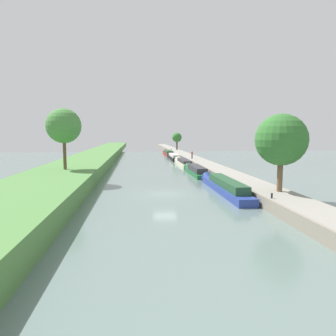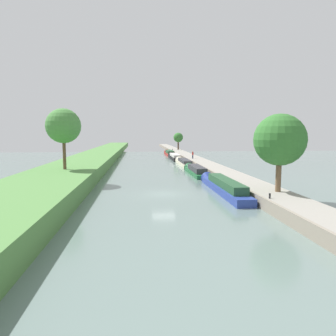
# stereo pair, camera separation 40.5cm
# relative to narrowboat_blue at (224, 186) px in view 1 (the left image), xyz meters

# --- Properties ---
(ground_plane) EXTENTS (160.00, 160.00, 0.00)m
(ground_plane) POSITION_rel_narrowboat_blue_xyz_m (-6.78, -0.63, -0.67)
(ground_plane) COLOR slate
(left_grassy_bank) EXTENTS (8.84, 260.00, 1.87)m
(left_grassy_bank) POSITION_rel_narrowboat_blue_xyz_m (-19.34, -0.63, 0.27)
(left_grassy_bank) COLOR #518442
(left_grassy_bank) RESTS_ON ground_plane
(right_towpath) EXTENTS (3.73, 260.00, 1.05)m
(right_towpath) POSITION_rel_narrowboat_blue_xyz_m (3.23, -0.63, -0.14)
(right_towpath) COLOR gray
(right_towpath) RESTS_ON ground_plane
(stone_quay) EXTENTS (0.25, 260.00, 1.10)m
(stone_quay) POSITION_rel_narrowboat_blue_xyz_m (1.24, -0.63, -0.12)
(stone_quay) COLOR gray
(stone_quay) RESTS_ON ground_plane
(narrowboat_blue) EXTENTS (1.84, 16.39, 2.09)m
(narrowboat_blue) POSITION_rel_narrowboat_blue_xyz_m (0.00, 0.00, 0.00)
(narrowboat_blue) COLOR #283D93
(narrowboat_blue) RESTS_ON ground_plane
(narrowboat_green) EXTENTS (1.96, 13.09, 2.06)m
(narrowboat_green) POSITION_rel_narrowboat_blue_xyz_m (-0.26, 15.93, -0.10)
(narrowboat_green) COLOR #1E6033
(narrowboat_green) RESTS_ON ground_plane
(narrowboat_cream) EXTENTS (2.03, 14.42, 1.93)m
(narrowboat_cream) POSITION_rel_narrowboat_blue_xyz_m (-0.09, 30.67, -0.14)
(narrowboat_cream) COLOR beige
(narrowboat_cream) RESTS_ON ground_plane
(narrowboat_black) EXTENTS (2.02, 15.22, 1.99)m
(narrowboat_black) POSITION_rel_narrowboat_blue_xyz_m (-0.32, 45.78, -0.08)
(narrowboat_black) COLOR black
(narrowboat_black) RESTS_ON ground_plane
(narrowboat_red) EXTENTS (2.18, 15.32, 2.17)m
(narrowboat_red) POSITION_rel_narrowboat_blue_xyz_m (-0.12, 61.85, -0.09)
(narrowboat_red) COLOR maroon
(narrowboat_red) RESTS_ON ground_plane
(tree_rightbank_near) EXTENTS (4.88, 4.88, 7.38)m
(tree_rightbank_near) POSITION_rel_narrowboat_blue_xyz_m (3.76, -5.87, 5.29)
(tree_rightbank_near) COLOR brown
(tree_rightbank_near) RESTS_ON right_towpath
(tree_rightbank_midnear) EXTENTS (3.23, 3.23, 5.77)m
(tree_rightbank_midnear) POSITION_rel_narrowboat_blue_xyz_m (3.96, 72.14, 4.47)
(tree_rightbank_midnear) COLOR #4C3828
(tree_rightbank_midnear) RESTS_ON right_towpath
(tree_leftbank_downstream) EXTENTS (4.51, 4.51, 7.93)m
(tree_leftbank_downstream) POSITION_rel_narrowboat_blue_xyz_m (-19.14, 7.86, 6.85)
(tree_leftbank_downstream) COLOR brown
(tree_leftbank_downstream) RESTS_ON left_grassy_bank
(person_walking) EXTENTS (0.34, 0.34, 1.66)m
(person_walking) POSITION_rel_narrowboat_blue_xyz_m (2.40, 34.06, 1.25)
(person_walking) COLOR #282D42
(person_walking) RESTS_ON right_towpath
(mooring_bollard_near) EXTENTS (0.16, 0.16, 0.45)m
(mooring_bollard_near) POSITION_rel_narrowboat_blue_xyz_m (1.67, -8.91, 0.60)
(mooring_bollard_near) COLOR black
(mooring_bollard_near) RESTS_ON right_towpath
(mooring_bollard_far) EXTENTS (0.16, 0.16, 0.45)m
(mooring_bollard_far) POSITION_rel_narrowboat_blue_xyz_m (1.67, 69.01, 0.60)
(mooring_bollard_far) COLOR black
(mooring_bollard_far) RESTS_ON right_towpath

